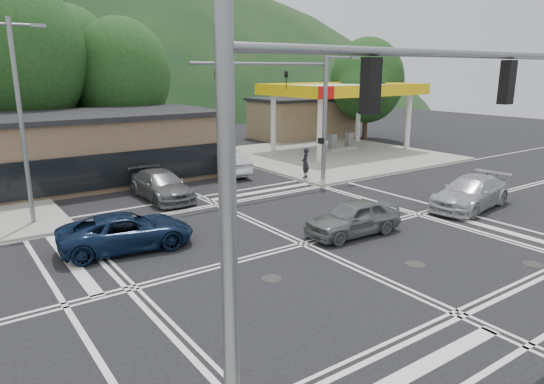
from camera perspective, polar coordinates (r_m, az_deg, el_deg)
ground at (r=19.86m, az=3.72°, el=-6.11°), size 120.00×120.00×0.00m
sidewalk_ne at (r=40.36m, az=6.95°, el=4.39°), size 16.00×16.00×0.15m
gas_station_canopy at (r=41.90m, az=8.30°, el=11.54°), size 12.32×8.34×5.75m
convenience_store at (r=50.88m, az=3.63°, el=8.56°), size 10.00×6.00×3.80m
commercial_row at (r=32.03m, az=-28.12°, el=3.76°), size 24.00×8.00×4.00m
hill_north at (r=105.32m, az=-29.12°, el=8.70°), size 252.00×126.00×140.00m
tree_n_b at (r=38.87m, az=-27.59°, el=14.00°), size 9.00×9.00×12.98m
tree_n_c at (r=40.50m, az=-17.33°, el=13.03°), size 7.60×7.60×10.87m
tree_n_e at (r=43.54m, az=-22.95°, el=13.47°), size 8.40×8.40×11.98m
tree_ne at (r=49.66m, az=11.11°, el=12.75°), size 7.20×7.20×9.99m
streetlight_nw at (r=23.74m, az=-27.38°, el=8.21°), size 2.50×0.25×9.00m
signal_mast_ne at (r=29.42m, az=4.40°, el=10.64°), size 11.65×0.30×8.00m
signal_mast_sw at (r=8.42m, az=5.44°, el=2.02°), size 9.14×0.28×8.00m
car_blue_west at (r=19.91m, az=-16.72°, el=-4.46°), size 5.43×3.03×1.44m
car_grey_center at (r=20.97m, az=9.52°, el=-3.00°), size 4.48×1.99×1.50m
car_silver_east at (r=26.64m, az=22.31°, el=-0.07°), size 5.81×3.06×1.61m
car_queue_a at (r=32.70m, az=-5.53°, el=3.46°), size 2.30×5.16×1.64m
car_queue_b at (r=35.43m, az=-13.62°, el=3.98°), size 2.43×5.07×1.67m
car_northbound at (r=27.06m, az=-12.91°, el=0.78°), size 2.18×5.29×1.53m
pedestrian at (r=31.00m, az=3.94°, el=3.45°), size 0.84×0.78×1.93m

